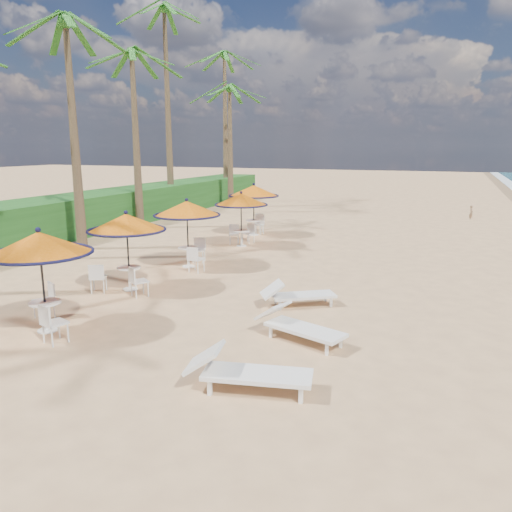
% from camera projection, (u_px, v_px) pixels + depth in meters
% --- Properties ---
extents(ground, '(160.00, 160.00, 0.00)m').
position_uv_depth(ground, '(243.00, 369.00, 9.51)').
color(ground, tan).
rests_on(ground, ground).
extents(scrub_hedge, '(3.00, 40.00, 1.80)m').
position_uv_depth(scrub_hedge, '(75.00, 214.00, 24.13)').
color(scrub_hedge, '#194716').
rests_on(scrub_hedge, ground).
extents(station_0, '(2.31, 2.31, 2.41)m').
position_uv_depth(station_0, '(40.00, 253.00, 11.06)').
color(station_0, black).
rests_on(station_0, ground).
extents(station_1, '(2.26, 2.26, 2.36)m').
position_uv_depth(station_1, '(126.00, 230.00, 14.29)').
color(station_1, black).
rests_on(station_1, ground).
extents(station_2, '(2.32, 2.32, 2.41)m').
position_uv_depth(station_2, '(188.00, 215.00, 17.11)').
color(station_2, black).
rests_on(station_2, ground).
extents(station_3, '(2.23, 2.23, 2.32)m').
position_uv_depth(station_3, '(241.00, 204.00, 20.77)').
color(station_3, black).
rests_on(station_3, ground).
extents(station_4, '(2.37, 2.37, 2.47)m').
position_uv_depth(station_4, '(254.00, 195.00, 23.36)').
color(station_4, black).
rests_on(station_4, ground).
extents(lounger_near, '(2.29, 1.11, 0.79)m').
position_uv_depth(lounger_near, '(244.00, 370.00, 8.60)').
color(lounger_near, white).
rests_on(lounger_near, ground).
extents(lounger_mid, '(2.19, 1.32, 0.75)m').
position_uv_depth(lounger_mid, '(297.00, 325.00, 10.85)').
color(lounger_mid, white).
rests_on(lounger_mid, ground).
extents(lounger_far, '(1.99, 1.58, 0.71)m').
position_uv_depth(lounger_far, '(296.00, 294.00, 13.16)').
color(lounger_far, white).
rests_on(lounger_far, ground).
extents(palm_3, '(5.00, 5.00, 8.99)m').
position_uv_depth(palm_3, '(66.00, 36.00, 18.78)').
color(palm_3, brown).
rests_on(palm_3, ground).
extents(palm_4, '(5.00, 5.00, 8.76)m').
position_uv_depth(palm_4, '(132.00, 65.00, 24.14)').
color(palm_4, brown).
rests_on(palm_4, ground).
extents(palm_5, '(5.00, 5.00, 12.22)m').
position_uv_depth(palm_5, '(165.00, 22.00, 29.05)').
color(palm_5, brown).
rests_on(palm_5, ground).
extents(palm_6, '(5.00, 5.00, 8.15)m').
position_uv_depth(palm_6, '(230.00, 96.00, 33.12)').
color(palm_6, brown).
rests_on(palm_6, ground).
extents(palm_7, '(5.00, 5.00, 10.76)m').
position_uv_depth(palm_7, '(225.00, 65.00, 35.86)').
color(palm_7, brown).
rests_on(palm_7, ground).
extents(person, '(0.23, 0.33, 0.86)m').
position_uv_depth(person, '(471.00, 212.00, 28.58)').
color(person, brown).
rests_on(person, ground).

